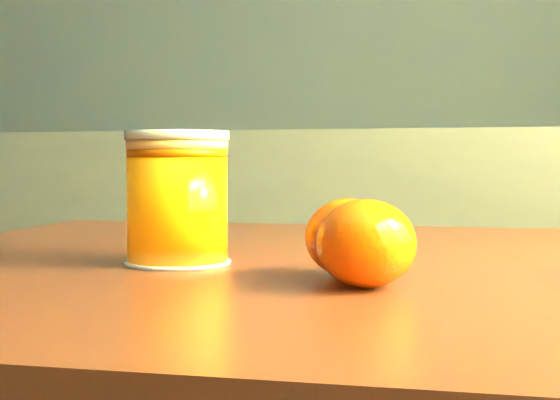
# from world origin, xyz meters

# --- Properties ---
(kitchen_counter) EXTENTS (3.15, 0.60, 0.90)m
(kitchen_counter) POSITION_xyz_m (0.00, 1.45, 0.45)
(kitchen_counter) COLOR #57565C
(kitchen_counter) RESTS_ON ground
(table) EXTENTS (1.05, 0.76, 0.76)m
(table) POSITION_xyz_m (1.00, 0.26, 0.66)
(table) COLOR #602818
(table) RESTS_ON ground
(juice_glass) EXTENTS (0.08, 0.08, 0.10)m
(juice_glass) POSITION_xyz_m (0.79, 0.20, 0.81)
(juice_glass) COLOR orange
(juice_glass) RESTS_ON table
(orange_front) EXTENTS (0.07, 0.07, 0.06)m
(orange_front) POSITION_xyz_m (0.94, 0.17, 0.78)
(orange_front) COLOR #FF5005
(orange_front) RESTS_ON table
(orange_extra) EXTENTS (0.07, 0.07, 0.06)m
(orange_extra) POSITION_xyz_m (0.96, 0.12, 0.78)
(orange_extra) COLOR #FF5005
(orange_extra) RESTS_ON table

